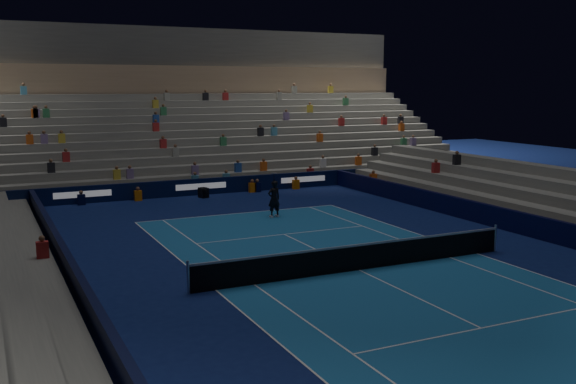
{
  "coord_description": "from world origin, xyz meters",
  "views": [
    {
      "loc": [
        -12.21,
        -19.63,
        6.61
      ],
      "look_at": [
        0.0,
        6.0,
        2.0
      ],
      "focal_mm": 40.84,
      "sensor_mm": 36.0,
      "label": 1
    }
  ],
  "objects": [
    {
      "name": "sponsor_barrier_east",
      "position": [
        9.7,
        0.0,
        0.5
      ],
      "size": [
        0.25,
        37.0,
        1.0
      ],
      "primitive_type": "cube",
      "color": "black",
      "rests_on": "ground"
    },
    {
      "name": "tennis_net",
      "position": [
        0.0,
        0.0,
        0.5
      ],
      "size": [
        12.9,
        0.1,
        1.1
      ],
      "color": "#B2B2B7",
      "rests_on": "ground"
    },
    {
      "name": "court_surface",
      "position": [
        0.0,
        0.0,
        0.01
      ],
      "size": [
        10.97,
        23.77,
        0.01
      ],
      "primitive_type": "cube",
      "color": "#1C5D9C",
      "rests_on": "ground"
    },
    {
      "name": "tennis_player",
      "position": [
        1.22,
        10.21,
        0.95
      ],
      "size": [
        0.73,
        0.52,
        1.89
      ],
      "primitive_type": "imported",
      "rotation": [
        0.0,
        0.0,
        3.25
      ],
      "color": "black",
      "rests_on": "ground"
    },
    {
      "name": "ground",
      "position": [
        0.0,
        0.0,
        0.0
      ],
      "size": [
        90.0,
        90.0,
        0.0
      ],
      "primitive_type": "plane",
      "color": "#0D1A52",
      "rests_on": "ground"
    },
    {
      "name": "grandstand_main",
      "position": [
        0.0,
        27.9,
        3.38
      ],
      "size": [
        44.0,
        15.2,
        11.2
      ],
      "color": "slate",
      "rests_on": "ground"
    },
    {
      "name": "sponsor_barrier_west",
      "position": [
        -9.7,
        0.0,
        0.5
      ],
      "size": [
        0.25,
        37.0,
        1.0
      ],
      "primitive_type": "cube",
      "color": "black",
      "rests_on": "ground"
    },
    {
      "name": "broadcast_camera",
      "position": [
        -0.17,
        17.41,
        0.31
      ],
      "size": [
        0.57,
        0.96,
        0.6
      ],
      "color": "black",
      "rests_on": "ground"
    },
    {
      "name": "sponsor_barrier_far",
      "position": [
        0.0,
        18.5,
        0.5
      ],
      "size": [
        44.0,
        0.25,
        1.0
      ],
      "primitive_type": "cube",
      "color": "black",
      "rests_on": "ground"
    }
  ]
}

